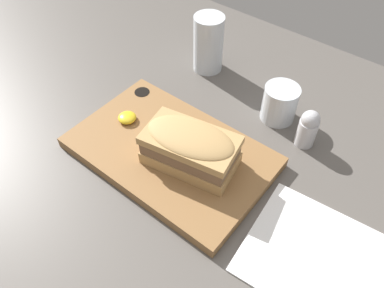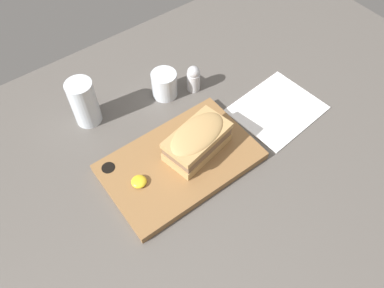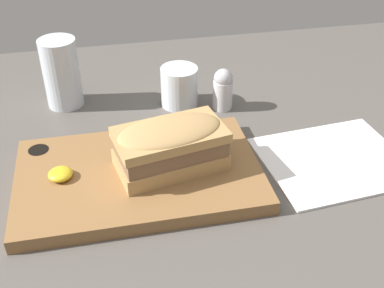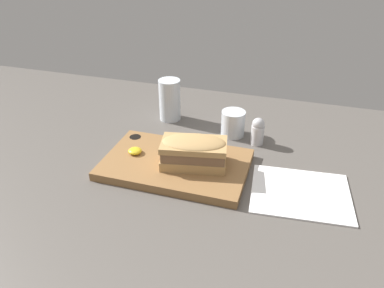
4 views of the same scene
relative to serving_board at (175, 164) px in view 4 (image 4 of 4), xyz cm
name	(u,v)px [view 4 (image 4 of 4)]	position (x,y,z in cm)	size (l,w,h in cm)	color
dining_table	(148,177)	(-5.48, -4.34, -2.05)	(181.85, 109.91, 2.00)	#56514C
serving_board	(175,164)	(0.00, 0.00, 0.00)	(35.08, 22.10, 2.15)	olive
sandwich	(194,151)	(4.81, -0.20, 4.91)	(16.65, 11.17, 7.18)	tan
mustard_dollop	(135,151)	(-10.86, 0.29, 1.73)	(3.42, 3.42, 1.37)	gold
water_glass	(170,102)	(-10.52, 25.11, 4.38)	(6.53, 6.53, 12.55)	silver
wine_glass	(233,124)	(9.96, 20.75, 2.32)	(6.71, 6.71, 7.25)	silver
napkin	(300,193)	(30.15, -1.43, -0.85)	(23.18, 19.94, 0.40)	white
salt_shaker	(258,131)	(17.33, 17.81, 2.85)	(3.55, 3.55, 7.71)	silver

